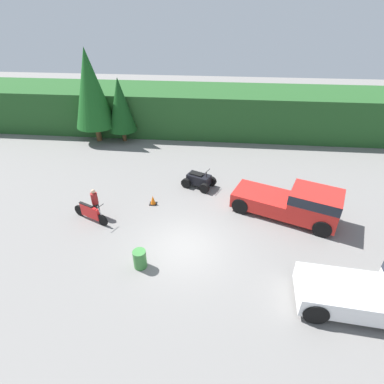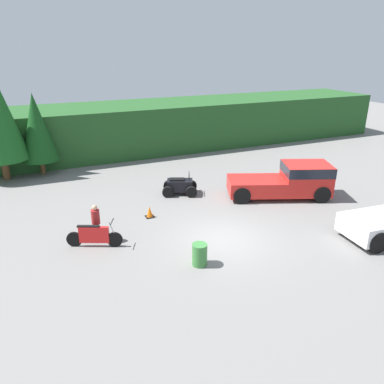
{
  "view_description": "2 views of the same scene",
  "coord_description": "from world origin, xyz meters",
  "px_view_note": "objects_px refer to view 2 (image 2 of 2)",
  "views": [
    {
      "loc": [
        1.44,
        -10.6,
        9.88
      ],
      "look_at": [
        0.03,
        3.47,
        0.95
      ],
      "focal_mm": 28.0,
      "sensor_mm": 36.0,
      "label": 1
    },
    {
      "loc": [
        -6.95,
        -12.61,
        7.88
      ],
      "look_at": [
        0.03,
        3.47,
        0.95
      ],
      "focal_mm": 35.0,
      "sensor_mm": 36.0,
      "label": 2
    }
  ],
  "objects_px": {
    "quad_atv": "(180,186)",
    "rider_person": "(96,222)",
    "steel_barrel": "(200,255)",
    "traffic_cone": "(150,212)",
    "pickup_truck_red": "(290,180)",
    "dirt_bike": "(94,236)"
  },
  "relations": [
    {
      "from": "dirt_bike",
      "to": "rider_person",
      "type": "bearing_deg",
      "value": 90.35
    },
    {
      "from": "pickup_truck_red",
      "to": "traffic_cone",
      "type": "bearing_deg",
      "value": -162.15
    },
    {
      "from": "rider_person",
      "to": "traffic_cone",
      "type": "bearing_deg",
      "value": 46.23
    },
    {
      "from": "rider_person",
      "to": "steel_barrel",
      "type": "distance_m",
      "value": 4.74
    },
    {
      "from": "quad_atv",
      "to": "rider_person",
      "type": "height_order",
      "value": "rider_person"
    },
    {
      "from": "traffic_cone",
      "to": "steel_barrel",
      "type": "relative_size",
      "value": 0.62
    },
    {
      "from": "traffic_cone",
      "to": "pickup_truck_red",
      "type": "bearing_deg",
      "value": -3.89
    },
    {
      "from": "quad_atv",
      "to": "traffic_cone",
      "type": "bearing_deg",
      "value": -114.91
    },
    {
      "from": "quad_atv",
      "to": "rider_person",
      "type": "bearing_deg",
      "value": -121.98
    },
    {
      "from": "rider_person",
      "to": "traffic_cone",
      "type": "xyz_separation_m",
      "value": [
        2.78,
        1.44,
        -0.67
      ]
    },
    {
      "from": "quad_atv",
      "to": "pickup_truck_red",
      "type": "bearing_deg",
      "value": -3.96
    },
    {
      "from": "steel_barrel",
      "to": "rider_person",
      "type": "bearing_deg",
      "value": 133.55
    },
    {
      "from": "dirt_bike",
      "to": "rider_person",
      "type": "xyz_separation_m",
      "value": [
        0.18,
        0.41,
        0.43
      ]
    },
    {
      "from": "quad_atv",
      "to": "steel_barrel",
      "type": "distance_m",
      "value": 7.36
    },
    {
      "from": "dirt_bike",
      "to": "steel_barrel",
      "type": "bearing_deg",
      "value": -16.94
    },
    {
      "from": "rider_person",
      "to": "quad_atv",
      "type": "bearing_deg",
      "value": 53.76
    },
    {
      "from": "rider_person",
      "to": "steel_barrel",
      "type": "xyz_separation_m",
      "value": [
        3.25,
        -3.42,
        -0.48
      ]
    },
    {
      "from": "pickup_truck_red",
      "to": "traffic_cone",
      "type": "height_order",
      "value": "pickup_truck_red"
    },
    {
      "from": "traffic_cone",
      "to": "steel_barrel",
      "type": "distance_m",
      "value": 4.88
    },
    {
      "from": "rider_person",
      "to": "traffic_cone",
      "type": "height_order",
      "value": "rider_person"
    },
    {
      "from": "dirt_bike",
      "to": "quad_atv",
      "type": "height_order",
      "value": "quad_atv"
    },
    {
      "from": "dirt_bike",
      "to": "traffic_cone",
      "type": "relative_size",
      "value": 3.95
    }
  ]
}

